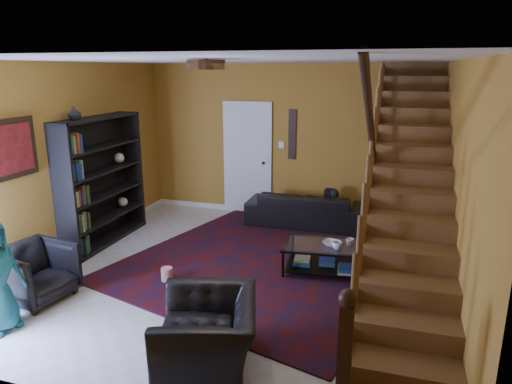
% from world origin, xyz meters
% --- Properties ---
extents(floor, '(5.50, 5.50, 0.00)m').
position_xyz_m(floor, '(0.00, 0.00, 0.00)').
color(floor, beige).
rests_on(floor, ground).
extents(room, '(5.50, 5.50, 5.50)m').
position_xyz_m(room, '(-1.33, 1.33, 0.05)').
color(room, '#A36924').
rests_on(room, ground).
extents(staircase, '(0.95, 5.02, 3.18)m').
position_xyz_m(staircase, '(2.12, -0.00, 1.40)').
color(staircase, brown).
rests_on(staircase, floor).
extents(bookshelf, '(0.35, 1.80, 2.00)m').
position_xyz_m(bookshelf, '(-2.40, 0.60, 0.96)').
color(bookshelf, black).
rests_on(bookshelf, floor).
extents(door, '(0.82, 0.05, 2.05)m').
position_xyz_m(door, '(-0.70, 2.73, 1.02)').
color(door, silver).
rests_on(door, floor).
extents(framed_picture, '(0.04, 0.74, 0.74)m').
position_xyz_m(framed_picture, '(-2.57, -0.90, 1.75)').
color(framed_picture, maroon).
rests_on(framed_picture, room).
extents(wall_hanging, '(0.14, 0.03, 0.90)m').
position_xyz_m(wall_hanging, '(0.15, 2.73, 1.55)').
color(wall_hanging, black).
rests_on(wall_hanging, room).
extents(ceiling_fixture, '(0.40, 0.40, 0.10)m').
position_xyz_m(ceiling_fixture, '(0.00, -0.80, 2.74)').
color(ceiling_fixture, '#3F2814').
rests_on(ceiling_fixture, room).
extents(rug, '(4.64, 5.00, 0.02)m').
position_xyz_m(rug, '(0.36, 0.68, 0.01)').
color(rug, '#400C0B').
rests_on(rug, floor).
extents(sofa, '(2.08, 0.83, 0.60)m').
position_xyz_m(sofa, '(0.52, 2.30, 0.30)').
color(sofa, black).
rests_on(sofa, floor).
extents(armchair_left, '(0.86, 0.85, 0.69)m').
position_xyz_m(armchair_left, '(-2.05, -1.31, 0.34)').
color(armchair_left, black).
rests_on(armchair_left, floor).
extents(armchair_right, '(1.15, 1.24, 0.66)m').
position_xyz_m(armchair_right, '(0.41, -1.92, 0.33)').
color(armchair_right, black).
rests_on(armchair_right, floor).
extents(person_adult_a, '(0.43, 0.30, 1.15)m').
position_xyz_m(person_adult_a, '(0.98, 2.35, 0.13)').
color(person_adult_a, black).
rests_on(person_adult_a, sofa).
extents(person_adult_b, '(0.62, 0.51, 1.16)m').
position_xyz_m(person_adult_b, '(0.90, 2.35, 0.13)').
color(person_adult_b, black).
rests_on(person_adult_b, sofa).
extents(coffee_table, '(1.18, 0.76, 0.43)m').
position_xyz_m(coffee_table, '(1.17, 0.39, 0.24)').
color(coffee_table, black).
rests_on(coffee_table, floor).
extents(cup_a, '(0.15, 0.15, 0.10)m').
position_xyz_m(cup_a, '(1.32, 0.26, 0.48)').
color(cup_a, '#999999').
rests_on(cup_a, coffee_table).
extents(cup_b, '(0.12, 0.12, 0.10)m').
position_xyz_m(cup_b, '(1.46, 0.44, 0.48)').
color(cup_b, '#999999').
rests_on(cup_b, coffee_table).
extents(bowl, '(0.28, 0.28, 0.06)m').
position_xyz_m(bowl, '(1.23, 0.39, 0.45)').
color(bowl, '#999999').
rests_on(bowl, coffee_table).
extents(vase, '(0.18, 0.18, 0.19)m').
position_xyz_m(vase, '(-2.41, 0.10, 2.10)').
color(vase, '#999999').
rests_on(vase, bookshelf).
extents(popcorn_bucket, '(0.16, 0.16, 0.17)m').
position_xyz_m(popcorn_bucket, '(-0.78, -0.45, 0.11)').
color(popcorn_bucket, red).
rests_on(popcorn_bucket, rug).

